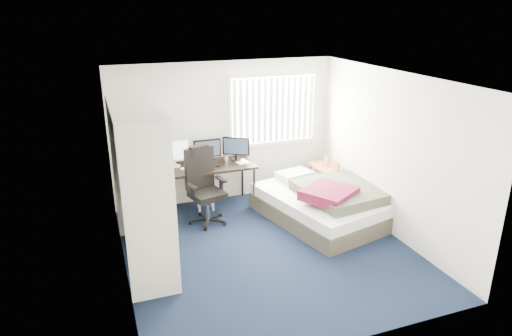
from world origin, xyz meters
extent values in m
plane|color=black|center=(0.00, 0.00, 0.00)|extent=(4.20, 4.20, 0.00)
plane|color=silver|center=(0.00, 2.10, 1.25)|extent=(4.00, 0.00, 4.00)
plane|color=silver|center=(0.00, -2.10, 1.25)|extent=(4.00, 0.00, 4.00)
plane|color=silver|center=(-2.00, 0.00, 1.25)|extent=(0.00, 4.20, 4.20)
plane|color=silver|center=(2.00, 0.00, 1.25)|extent=(0.00, 4.20, 4.20)
plane|color=white|center=(0.00, 0.00, 2.50)|extent=(4.20, 4.20, 0.00)
cube|color=white|center=(0.90, 2.08, 1.60)|extent=(1.60, 0.02, 1.20)
cube|color=beige|center=(0.90, 2.05, 2.23)|extent=(1.72, 0.06, 0.06)
cube|color=beige|center=(0.90, 2.05, 0.97)|extent=(1.72, 0.06, 0.06)
cube|color=white|center=(0.90, 2.02, 1.60)|extent=(1.60, 0.04, 1.16)
cube|color=beige|center=(-1.70, -0.60, 1.10)|extent=(0.60, 0.04, 2.20)
cube|color=beige|center=(-1.70, 1.20, 1.10)|extent=(0.60, 0.04, 2.20)
cube|color=beige|center=(-1.70, 0.30, 2.20)|extent=(0.60, 1.80, 0.04)
cube|color=beige|center=(-1.70, 0.30, 1.82)|extent=(0.56, 1.74, 0.03)
cylinder|color=silver|center=(-1.70, 0.30, 1.70)|extent=(0.03, 1.72, 0.03)
cube|color=#26262B|center=(-1.70, 0.20, 1.25)|extent=(0.38, 1.10, 0.90)
cube|color=beige|center=(-1.38, 0.75, 1.10)|extent=(0.03, 0.90, 2.20)
cube|color=white|center=(-1.70, -0.15, 1.96)|extent=(0.38, 0.30, 0.24)
cube|color=gray|center=(-1.70, 0.35, 1.95)|extent=(0.34, 0.28, 0.22)
cube|color=black|center=(-0.45, 1.73, 0.78)|extent=(1.62, 0.76, 0.04)
cylinder|color=black|center=(-1.20, 1.41, 0.38)|extent=(0.04, 0.04, 0.76)
cylinder|color=black|center=(-1.20, 2.05, 0.38)|extent=(0.04, 0.04, 0.76)
cylinder|color=black|center=(0.30, 1.41, 0.38)|extent=(0.04, 0.04, 0.76)
cylinder|color=black|center=(0.30, 2.05, 0.38)|extent=(0.04, 0.04, 0.76)
cube|color=white|center=(-0.97, 1.86, 1.08)|extent=(0.50, 0.03, 0.36)
cube|color=white|center=(-0.97, 1.86, 1.08)|extent=(0.45, 0.01, 0.31)
cube|color=black|center=(-0.40, 1.86, 1.06)|extent=(0.48, 0.03, 0.32)
cube|color=#1E2838|center=(-0.40, 1.86, 1.06)|extent=(0.43, 0.01, 0.27)
cube|color=black|center=(0.11, 1.82, 1.06)|extent=(0.48, 0.03, 0.32)
cube|color=#1E2838|center=(0.11, 1.82, 1.06)|extent=(0.43, 0.01, 0.27)
cube|color=white|center=(-0.61, 1.62, 0.81)|extent=(0.40, 0.14, 0.02)
cube|color=black|center=(-0.29, 1.62, 0.81)|extent=(0.06, 0.10, 0.02)
cylinder|color=silver|center=(-0.13, 1.68, 0.88)|extent=(0.08, 0.08, 0.16)
cube|color=white|center=(-0.45, 1.73, 0.80)|extent=(0.30, 0.28, 0.00)
cube|color=black|center=(-0.59, 1.18, 0.06)|extent=(0.73, 0.73, 0.12)
cylinder|color=silver|center=(-0.59, 1.18, 0.27)|extent=(0.06, 0.06, 0.40)
cube|color=black|center=(-0.59, 1.18, 0.49)|extent=(0.61, 0.61, 0.10)
cube|color=black|center=(-0.65, 1.40, 0.89)|extent=(0.50, 0.23, 0.69)
cube|color=black|center=(-0.65, 1.40, 1.19)|extent=(0.32, 0.19, 0.16)
cube|color=black|center=(-0.85, 1.11, 0.70)|extent=(0.14, 0.28, 0.04)
cube|color=black|center=(-0.34, 1.25, 0.70)|extent=(0.14, 0.28, 0.04)
cube|color=white|center=(-0.50, 1.70, 0.25)|extent=(0.35, 0.30, 0.03)
cylinder|color=white|center=(-0.63, 1.63, 0.12)|extent=(0.04, 0.04, 0.24)
cylinder|color=white|center=(-0.61, 1.80, 0.12)|extent=(0.04, 0.04, 0.24)
cylinder|color=white|center=(-0.40, 1.60, 0.12)|extent=(0.04, 0.04, 0.24)
cylinder|color=white|center=(-0.37, 1.77, 0.12)|extent=(0.04, 0.04, 0.24)
cube|color=brown|center=(1.75, 1.37, 0.58)|extent=(0.50, 0.91, 0.04)
cube|color=brown|center=(1.60, 0.96, 0.28)|extent=(0.04, 0.04, 0.56)
cube|color=brown|center=(1.54, 1.76, 0.28)|extent=(0.04, 0.04, 0.56)
cube|color=brown|center=(1.96, 0.98, 0.28)|extent=(0.04, 0.04, 0.56)
cube|color=brown|center=(1.90, 1.78, 0.28)|extent=(0.04, 0.04, 0.56)
cube|color=brown|center=(1.76, 1.17, 0.69)|extent=(0.03, 0.14, 0.18)
cube|color=brown|center=(1.74, 1.50, 0.69)|extent=(0.03, 0.14, 0.18)
cube|color=#463F32|center=(1.25, 0.69, 0.14)|extent=(2.02, 2.41, 0.27)
cube|color=white|center=(1.25, 0.69, 0.36)|extent=(1.97, 2.36, 0.19)
cube|color=#B9BEAF|center=(1.07, 1.43, 0.52)|extent=(0.68, 0.53, 0.14)
cube|color=#323729|center=(1.45, 0.48, 0.53)|extent=(1.34, 1.44, 0.18)
cube|color=maroon|center=(1.14, 0.30, 0.61)|extent=(1.00, 0.99, 0.16)
cube|color=tan|center=(-1.65, -0.23, 0.14)|extent=(0.42, 0.36, 0.27)
camera|label=1|loc=(-2.20, -5.46, 3.37)|focal=32.00mm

